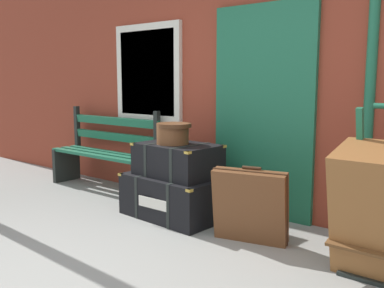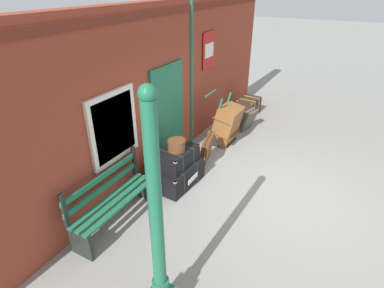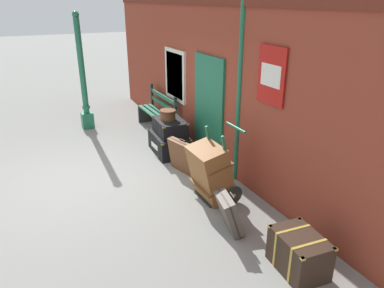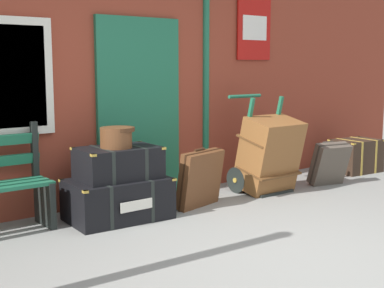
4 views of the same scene
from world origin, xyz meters
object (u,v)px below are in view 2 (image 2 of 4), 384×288
(round_hatbox, at_px, (177,145))
(suitcase_beige, at_px, (206,150))
(corner_trunk, at_px, (249,106))
(steamer_trunk_middle, at_px, (177,157))
(lamp_post, at_px, (158,249))
(suitcase_caramel, at_px, (248,120))
(platform_bench, at_px, (113,200))
(large_brown_trunk, at_px, (227,124))
(porters_trolley, at_px, (220,130))
(steamer_trunk_base, at_px, (177,174))

(round_hatbox, bearing_deg, suitcase_beige, -7.84)
(round_hatbox, relative_size, corner_trunk, 0.48)
(steamer_trunk_middle, bearing_deg, lamp_post, -152.66)
(suitcase_caramel, bearing_deg, suitcase_beige, 174.14)
(steamer_trunk_middle, xyz_separation_m, suitcase_beige, (0.94, -0.16, -0.26))
(platform_bench, height_order, suitcase_beige, platform_bench)
(platform_bench, bearing_deg, lamp_post, -121.82)
(lamp_post, relative_size, corner_trunk, 3.85)
(round_hatbox, relative_size, large_brown_trunk, 0.37)
(porters_trolley, bearing_deg, platform_bench, 175.30)
(steamer_trunk_middle, bearing_deg, suitcase_caramel, -7.13)
(lamp_post, height_order, steamer_trunk_base, lamp_post)
(steamer_trunk_base, distance_m, suitcase_beige, 0.98)
(round_hatbox, bearing_deg, large_brown_trunk, -3.73)
(steamer_trunk_base, xyz_separation_m, porters_trolley, (2.06, 0.03, 0.06))
(suitcase_caramel, bearing_deg, round_hatbox, 173.49)
(steamer_trunk_base, bearing_deg, suitcase_caramel, -6.75)
(suitcase_caramel, relative_size, corner_trunk, 0.79)
(suitcase_beige, bearing_deg, porters_trolley, 9.12)
(steamer_trunk_base, xyz_separation_m, large_brown_trunk, (2.06, -0.15, 0.27))
(steamer_trunk_base, xyz_separation_m, round_hatbox, (-0.01, -0.01, 0.65))
(steamer_trunk_middle, distance_m, suitcase_beige, 0.99)
(large_brown_trunk, bearing_deg, suitcase_caramel, -12.66)
(porters_trolley, relative_size, large_brown_trunk, 1.25)
(lamp_post, relative_size, platform_bench, 1.76)
(lamp_post, relative_size, porters_trolley, 2.36)
(steamer_trunk_base, height_order, round_hatbox, round_hatbox)
(lamp_post, relative_size, suitcase_beige, 4.26)
(platform_bench, distance_m, suitcase_caramel, 4.46)
(porters_trolley, bearing_deg, round_hatbox, -178.86)
(large_brown_trunk, bearing_deg, steamer_trunk_middle, 175.41)
(lamp_post, relative_size, suitcase_caramel, 4.85)
(lamp_post, xyz_separation_m, suitcase_beige, (3.36, 1.09, -0.74))
(corner_trunk, bearing_deg, lamp_post, -169.31)
(steamer_trunk_middle, xyz_separation_m, large_brown_trunk, (2.03, -0.16, -0.10))
(steamer_trunk_middle, bearing_deg, porters_trolley, 0.36)
(round_hatbox, bearing_deg, steamer_trunk_base, 44.97)
(suitcase_caramel, height_order, corner_trunk, suitcase_caramel)
(steamer_trunk_base, xyz_separation_m, suitcase_beige, (0.96, -0.15, 0.11))
(steamer_trunk_middle, xyz_separation_m, round_hatbox, (-0.03, -0.03, 0.28))
(platform_bench, xyz_separation_m, porters_trolley, (3.49, -0.29, -0.17))
(large_brown_trunk, bearing_deg, lamp_post, -166.29)
(suitcase_beige, height_order, corner_trunk, suitcase_beige)
(lamp_post, xyz_separation_m, porters_trolley, (4.45, 1.26, -0.79))
(suitcase_beige, bearing_deg, lamp_post, -162.07)
(round_hatbox, height_order, porters_trolley, porters_trolley)
(porters_trolley, height_order, suitcase_caramel, porters_trolley)
(platform_bench, relative_size, large_brown_trunk, 1.68)
(lamp_post, bearing_deg, platform_bench, 58.18)
(large_brown_trunk, bearing_deg, suitcase_beige, 179.97)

